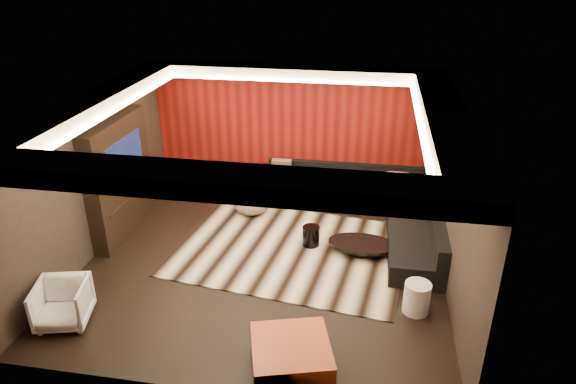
% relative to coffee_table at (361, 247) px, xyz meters
% --- Properties ---
extents(floor, '(6.00, 6.00, 0.02)m').
position_rel_coffee_table_xyz_m(floor, '(-1.64, -0.49, -0.13)').
color(floor, black).
rests_on(floor, ground).
extents(ceiling, '(6.00, 6.00, 0.02)m').
position_rel_coffee_table_xyz_m(ceiling, '(-1.64, -0.49, 2.69)').
color(ceiling, silver).
rests_on(ceiling, ground).
extents(wall_back, '(6.00, 0.02, 2.80)m').
position_rel_coffee_table_xyz_m(wall_back, '(-1.64, 2.52, 1.28)').
color(wall_back, black).
rests_on(wall_back, ground).
extents(wall_left, '(0.02, 6.00, 2.80)m').
position_rel_coffee_table_xyz_m(wall_left, '(-4.65, -0.49, 1.28)').
color(wall_left, black).
rests_on(wall_left, ground).
extents(wall_right, '(0.02, 6.00, 2.80)m').
position_rel_coffee_table_xyz_m(wall_right, '(1.37, -0.49, 1.28)').
color(wall_right, black).
rests_on(wall_right, ground).
extents(red_feature_wall, '(5.98, 0.05, 2.78)m').
position_rel_coffee_table_xyz_m(red_feature_wall, '(-1.64, 2.48, 1.28)').
color(red_feature_wall, '#6B0C0A').
rests_on(red_feature_wall, ground).
extents(soffit_back, '(6.00, 0.60, 0.22)m').
position_rel_coffee_table_xyz_m(soffit_back, '(-1.64, 2.21, 2.57)').
color(soffit_back, silver).
rests_on(soffit_back, ground).
extents(soffit_front, '(6.00, 0.60, 0.22)m').
position_rel_coffee_table_xyz_m(soffit_front, '(-1.64, -3.19, 2.57)').
color(soffit_front, silver).
rests_on(soffit_front, ground).
extents(soffit_left, '(0.60, 4.80, 0.22)m').
position_rel_coffee_table_xyz_m(soffit_left, '(-4.34, -0.49, 2.57)').
color(soffit_left, silver).
rests_on(soffit_left, ground).
extents(soffit_right, '(0.60, 4.80, 0.22)m').
position_rel_coffee_table_xyz_m(soffit_right, '(1.06, -0.49, 2.57)').
color(soffit_right, silver).
rests_on(soffit_right, ground).
extents(cove_back, '(4.80, 0.08, 0.04)m').
position_rel_coffee_table_xyz_m(cove_back, '(-1.64, 1.87, 2.48)').
color(cove_back, '#FFD899').
rests_on(cove_back, ground).
extents(cove_front, '(4.80, 0.08, 0.04)m').
position_rel_coffee_table_xyz_m(cove_front, '(-1.64, -2.85, 2.48)').
color(cove_front, '#FFD899').
rests_on(cove_front, ground).
extents(cove_left, '(0.08, 4.80, 0.04)m').
position_rel_coffee_table_xyz_m(cove_left, '(-4.00, -0.49, 2.48)').
color(cove_left, '#FFD899').
rests_on(cove_left, ground).
extents(cove_right, '(0.08, 4.80, 0.04)m').
position_rel_coffee_table_xyz_m(cove_right, '(0.72, -0.49, 2.48)').
color(cove_right, '#FFD899').
rests_on(cove_right, ground).
extents(tv_surround, '(0.30, 2.00, 2.20)m').
position_rel_coffee_table_xyz_m(tv_surround, '(-4.49, 0.11, 0.98)').
color(tv_surround, black).
rests_on(tv_surround, ground).
extents(tv_screen, '(0.04, 1.30, 0.80)m').
position_rel_coffee_table_xyz_m(tv_screen, '(-4.33, 0.11, 1.33)').
color(tv_screen, black).
rests_on(tv_screen, ground).
extents(tv_shelf, '(0.04, 1.60, 0.04)m').
position_rel_coffee_table_xyz_m(tv_shelf, '(-4.33, 0.11, 0.58)').
color(tv_shelf, black).
rests_on(tv_shelf, ground).
extents(rug, '(4.36, 3.50, 0.02)m').
position_rel_coffee_table_xyz_m(rug, '(-1.25, -0.09, -0.11)').
color(rug, beige).
rests_on(rug, floor).
extents(coffee_table, '(1.25, 1.25, 0.20)m').
position_rel_coffee_table_xyz_m(coffee_table, '(0.00, 0.00, 0.00)').
color(coffee_table, black).
rests_on(coffee_table, rug).
extents(drum_stool, '(0.41, 0.41, 0.37)m').
position_rel_coffee_table_xyz_m(drum_stool, '(-0.92, 0.11, 0.08)').
color(drum_stool, black).
rests_on(drum_stool, rug).
extents(striped_pouf, '(0.79, 0.79, 0.37)m').
position_rel_coffee_table_xyz_m(striped_pouf, '(-2.27, 1.16, 0.09)').
color(striped_pouf, beige).
rests_on(striped_pouf, rug).
extents(white_side_table, '(0.48, 0.48, 0.49)m').
position_rel_coffee_table_xyz_m(white_side_table, '(0.86, -1.50, 0.12)').
color(white_side_table, white).
rests_on(white_side_table, floor).
extents(orange_ottoman, '(1.21, 1.21, 0.43)m').
position_rel_coffee_table_xyz_m(orange_ottoman, '(-0.77, -2.99, 0.10)').
color(orange_ottoman, '#A22114').
rests_on(orange_ottoman, floor).
extents(armchair, '(0.85, 0.87, 0.65)m').
position_rel_coffee_table_xyz_m(armchair, '(-4.14, -2.60, 0.21)').
color(armchair, white).
rests_on(armchair, floor).
extents(sectional_sofa, '(3.65, 3.50, 0.75)m').
position_rel_coffee_table_xyz_m(sectional_sofa, '(0.10, 1.37, 0.14)').
color(sectional_sofa, black).
rests_on(sectional_sofa, floor).
extents(throw_pillows, '(3.25, 1.59, 0.50)m').
position_rel_coffee_table_xyz_m(throw_pillows, '(-0.02, 1.66, 0.50)').
color(throw_pillows, '#C4B190').
rests_on(throw_pillows, sectional_sofa).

